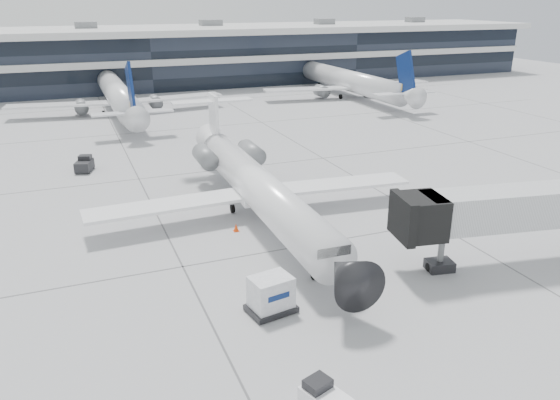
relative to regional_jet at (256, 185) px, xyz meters
name	(u,v)px	position (x,y,z in m)	size (l,w,h in m)	color
ground	(319,243)	(2.45, -6.76, -2.64)	(220.00, 220.00, 0.00)	#969699
terminal	(143,60)	(2.45, 75.24, 2.36)	(170.00, 22.00, 10.00)	black
bg_jet_center	(119,112)	(-5.55, 48.24, -2.64)	(32.00, 40.00, 9.60)	white
bg_jet_right	(348,96)	(34.45, 48.24, -2.64)	(32.00, 40.00, 9.60)	white
regional_jet	(256,185)	(0.00, 0.00, 0.00)	(26.86, 33.43, 7.73)	white
jet_bridge	(531,207)	(13.90, -14.42, 1.29)	(16.77, 5.85, 5.39)	silver
baggage_tug	(324,399)	(-4.79, -22.29, -2.02)	(1.92, 2.46, 1.37)	white
cargo_uld	(271,295)	(-4.07, -14.04, -1.58)	(2.87, 2.32, 2.11)	black
traffic_cone	(236,228)	(-2.52, -2.47, -2.35)	(0.49, 0.49, 0.62)	#EB3F0C
far_tug	(84,164)	(-12.29, 18.01, -1.95)	(2.11, 2.73, 1.53)	black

